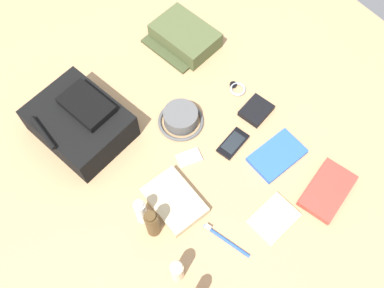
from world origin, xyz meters
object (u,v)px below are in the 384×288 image
Objects in this scene: lotion_bottle at (177,271)px; notepad at (274,219)px; backpack at (80,122)px; cologne_bottle at (152,223)px; wristwatch at (237,89)px; bucket_hat at (181,118)px; toothpaste_tube at (141,212)px; paperback_novel at (328,191)px; toothbrush at (224,239)px; travel_guidebook at (277,156)px; wallet at (256,111)px; toiletry_pouch at (184,37)px; cell_phone at (233,143)px; media_player at (189,158)px; folded_towel at (174,201)px.

notepad is at bearing -98.79° from lotion_bottle.
backpack is 0.46m from cologne_bottle.
lotion_bottle is 1.82× the size of wristwatch.
cologne_bottle is 1.02× the size of notepad.
backpack is at bearing 57.83° from bucket_hat.
paperback_novel is at bearing -120.02° from toothpaste_tube.
bucket_hat is 1.11× the size of cologne_bottle.
toothbrush is (0.09, 0.38, -0.00)m from paperback_novel.
travel_guidebook is 0.19m from wallet.
toothpaste_tube is at bearing 131.55° from toiletry_pouch.
bucket_hat reaches higher than notepad.
travel_guidebook is 1.46× the size of cell_phone.
wallet is (-0.12, 0.01, 0.01)m from wristwatch.
bucket_hat is at bearing 140.00° from toiletry_pouch.
cologne_bottle is 0.40m from notepad.
media_player is at bearing 36.34° from paperback_novel.
folded_towel reaches higher than wristwatch.
folded_towel is at bearing 13.96° from toothbrush.
paperback_novel is at bearing -106.12° from notepad.
travel_guidebook is at bearing -136.99° from backpack.
lotion_bottle is 1.17× the size of wallet.
backpack is 1.34× the size of toiletry_pouch.
bucket_hat is 0.55m from lotion_bottle.
travel_guidebook reaches higher than wristwatch.
lotion_bottle is at bearing 136.57° from media_player.
backpack is at bearing -2.34° from cologne_bottle.
cologne_bottle reaches higher than backpack.
travel_guidebook reaches higher than notepad.
toiletry_pouch is 1.36× the size of folded_towel.
bucket_hat is 1.17× the size of toothpaste_tube.
toiletry_pouch is at bearing -10.76° from wallet.
travel_guidebook is at bearing -102.42° from toothpaste_tube.
toiletry_pouch is at bearing -40.83° from folded_towel.
folded_towel is at bearing -100.75° from toothpaste_tube.
wallet is at bearing -78.40° from folded_towel.
media_player is 0.63× the size of notepad.
cell_phone is at bearing -108.85° from media_player.
paperback_novel is 1.51× the size of notepad.
bucket_hat is 0.57m from paperback_novel.
cell_phone is at bearing 135.12° from wristwatch.
paperback_novel and wallet have the same top height.
paperback_novel is 0.48m from media_player.
bucket_hat is 0.15m from media_player.
cologne_bottle reaches higher than travel_guidebook.
paperback_novel is 0.39m from toothbrush.
folded_towel reaches higher than travel_guidebook.
lotion_bottle is (-0.43, 0.34, 0.03)m from bucket_hat.
cologne_bottle is 0.80× the size of travel_guidebook.
bucket_hat is 1.53× the size of wallet.
folded_towel is (-0.52, 0.45, -0.02)m from toiletry_pouch.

